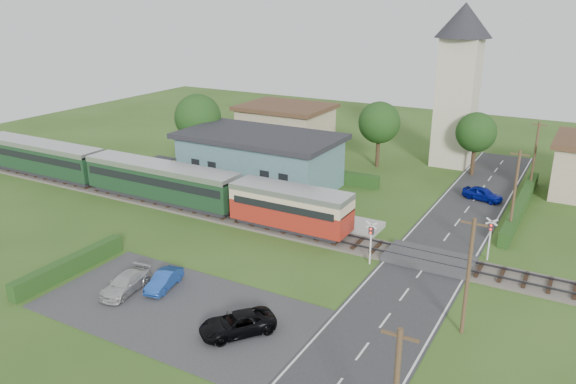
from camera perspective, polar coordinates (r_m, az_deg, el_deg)
The scene contains 30 objects.
ground at distance 43.62m, azimuth 0.61°, elevation -5.26°, with size 120.00×120.00×0.00m, color #2D4C19.
railway_track at distance 45.19m, azimuth 1.84°, elevation -4.22°, with size 76.00×3.20×0.49m.
road at distance 40.24m, azimuth 13.30°, elevation -7.99°, with size 6.00×70.00×0.05m, color #28282B.
car_park at distance 35.64m, azimuth -11.14°, elevation -11.57°, with size 17.00×9.00×0.08m, color #333335.
crossing_deck at distance 41.89m, azimuth 14.12°, elevation -6.62°, with size 6.20×3.40×0.45m, color #333335.
platform at distance 52.60m, azimuth -6.20°, elevation -0.75°, with size 30.00×3.00×0.45m, color gray.
equipment_hut at distance 56.97m, azimuth -12.83°, elevation 2.05°, with size 2.30×2.30×2.55m.
station_building at distance 56.41m, azimuth -2.88°, elevation 3.35°, with size 16.00×9.00×5.30m.
train at distance 54.78m, azimuth -15.25°, elevation 1.64°, with size 43.20×2.90×3.40m.
church_tower at distance 64.85m, azimuth 17.02°, elevation 11.43°, with size 6.00×6.00×17.60m.
house_west at distance 70.53m, azimuth -0.23°, elevation 6.67°, with size 10.80×8.80×5.50m.
hedge_carpark at distance 41.62m, azimuth -21.31°, elevation -7.02°, with size 0.80×9.00×1.20m, color #193814.
hedge_roadside at distance 53.94m, azimuth 22.58°, elevation -1.23°, with size 0.80×18.00×1.20m, color #193814.
hedge_station at distance 60.68m, azimuth -0.58°, elevation 2.51°, with size 22.00×0.80×1.30m, color #193814.
tree_a at distance 63.83m, azimuth -9.14°, elevation 7.48°, with size 5.20×5.20×8.00m.
tree_b at distance 62.91m, azimuth 9.26°, elevation 6.96°, with size 4.60×4.60×7.34m.
tree_c at distance 62.29m, azimuth 18.57°, elevation 5.75°, with size 4.20×4.20×6.78m.
utility_pole_b at distance 32.58m, azimuth 17.82°, elevation -8.08°, with size 1.40×0.22×7.00m.
utility_pole_c at distance 47.32m, azimuth 22.03°, elevation -0.02°, with size 1.40×0.22×7.00m.
utility_pole_d at distance 58.81m, azimuth 23.76°, elevation 3.33°, with size 1.40×0.22×7.00m.
crossing_signal_near at distance 39.98m, azimuth 8.42°, elevation -4.49°, with size 0.84×0.28×3.28m.
crossing_signal_far at distance 42.66m, azimuth 19.87°, elevation -3.93°, with size 0.84×0.28×3.28m.
streetlamp_west at distance 70.15m, azimuth -7.29°, elevation 6.66°, with size 0.30×0.30×5.15m.
streetlamp_east at distance 63.67m, azimuth 25.83°, elevation 3.60°, with size 0.30×0.30×5.15m.
car_on_road at distance 55.52m, azimuth 19.16°, elevation -0.17°, with size 1.47×3.66×1.25m, color #061081.
car_park_blue at distance 37.82m, azimuth -12.49°, elevation -8.74°, with size 1.16×3.32×1.09m, color #1A4196.
car_park_silver at distance 38.00m, azimuth -16.19°, elevation -8.88°, with size 1.63×4.00×1.16m, color #AFAFAF.
car_park_dark at distance 32.53m, azimuth -5.17°, elevation -13.18°, with size 1.99×4.31×1.20m, color black.
pedestrian_near at distance 49.07m, azimuth -1.14°, elevation -0.63°, with size 0.71×0.47×1.96m, color gray.
pedestrian_far at distance 56.20m, azimuth -11.16°, elevation 1.52°, with size 0.88×0.69×1.81m, color gray.
Camera 1 is at (19.15, -34.80, 18.03)m, focal length 35.00 mm.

